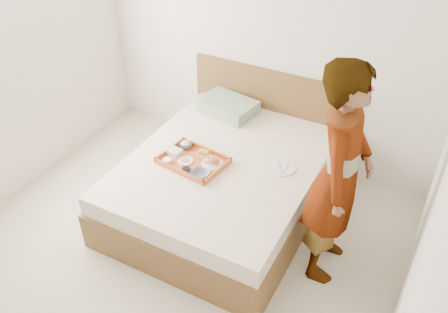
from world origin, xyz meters
TOP-DOWN VIEW (x-y plane):
  - ground at (0.00, 0.00)m, footprint 3.50×4.00m
  - wall_back at (0.00, 2.00)m, footprint 3.50×0.01m
  - wall_right at (1.75, 0.00)m, footprint 0.01×4.00m
  - bed at (0.11, 1.00)m, footprint 1.65×2.00m
  - headboard at (0.11, 1.97)m, footprint 1.65×0.06m
  - pillow at (-0.24, 1.72)m, footprint 0.60×0.46m
  - tray at (-0.11, 0.84)m, footprint 0.59×0.47m
  - prawn_plate at (0.06, 0.88)m, footprint 0.21×0.21m
  - navy_bowl_big at (0.04, 0.69)m, footprint 0.17×0.17m
  - sauce_dish at (-0.09, 0.69)m, footprint 0.09×0.09m
  - meat_plate at (-0.17, 0.81)m, footprint 0.15×0.15m
  - bread_plate at (-0.08, 0.96)m, footprint 0.15×0.15m
  - salad_bowl at (-0.28, 0.99)m, footprint 0.13×0.13m
  - plastic_tub at (-0.30, 0.85)m, footprint 0.13×0.11m
  - cheese_round at (-0.30, 0.73)m, footprint 0.09×0.09m
  - dinner_plate at (0.59, 1.12)m, footprint 0.27×0.27m
  - person at (1.13, 0.79)m, footprint 0.48×0.68m

SIDE VIEW (x-z plane):
  - ground at x=0.00m, z-range -0.01..0.01m
  - bed at x=0.11m, z-range 0.00..0.53m
  - headboard at x=0.11m, z-range 0.00..0.95m
  - dinner_plate at x=0.59m, z-range 0.53..0.54m
  - meat_plate at x=-0.17m, z-range 0.54..0.55m
  - bread_plate at x=-0.08m, z-range 0.54..0.55m
  - prawn_plate at x=0.06m, z-range 0.54..0.56m
  - tray at x=-0.11m, z-range 0.53..0.58m
  - cheese_round at x=-0.30m, z-range 0.54..0.57m
  - sauce_dish at x=-0.09m, z-range 0.54..0.57m
  - salad_bowl at x=-0.28m, z-range 0.54..0.58m
  - navy_bowl_big at x=0.04m, z-range 0.54..0.58m
  - plastic_tub at x=-0.30m, z-range 0.54..0.59m
  - pillow at x=-0.24m, z-range 0.53..0.66m
  - person at x=1.13m, z-range 0.00..1.78m
  - wall_back at x=0.00m, z-range 0.00..2.60m
  - wall_right at x=1.75m, z-range 0.00..2.60m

